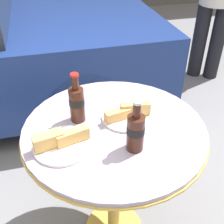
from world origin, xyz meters
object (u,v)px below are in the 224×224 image
(bistro_table, at_px, (114,149))
(lunch_plate_far, at_px, (61,142))
(cola_bottle_right, at_px, (77,103))
(cola_bottle_left, at_px, (136,131))
(lunch_plate_near, at_px, (127,114))

(bistro_table, relative_size, lunch_plate_far, 3.44)
(cola_bottle_right, relative_size, lunch_plate_far, 0.98)
(bistro_table, xyz_separation_m, cola_bottle_left, (0.04, -0.15, 0.22))
(cola_bottle_left, bearing_deg, cola_bottle_right, 127.81)
(bistro_table, relative_size, cola_bottle_right, 3.51)
(lunch_plate_near, bearing_deg, lunch_plate_far, -159.37)
(cola_bottle_left, relative_size, cola_bottle_right, 0.97)
(cola_bottle_right, relative_size, lunch_plate_near, 1.05)
(bistro_table, relative_size, lunch_plate_near, 3.67)
(lunch_plate_near, distance_m, lunch_plate_far, 0.32)
(lunch_plate_near, bearing_deg, bistro_table, -147.60)
(lunch_plate_far, bearing_deg, cola_bottle_right, 60.40)
(cola_bottle_right, xyz_separation_m, lunch_plate_near, (0.21, -0.05, -0.07))
(bistro_table, relative_size, cola_bottle_left, 3.63)
(cola_bottle_right, distance_m, lunch_plate_far, 0.19)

